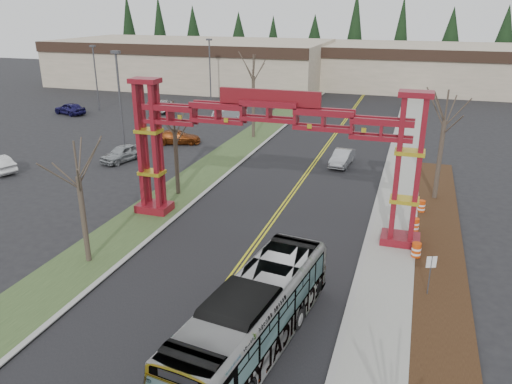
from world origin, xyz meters
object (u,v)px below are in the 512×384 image
at_px(retail_building_west, 192,62).
at_px(parked_car_mid_b, 70,109).
at_px(bare_tree_median_far, 253,77).
at_px(parked_car_far_a, 230,112).
at_px(bare_tree_median_near, 78,178).
at_px(light_pole_far, 210,67).
at_px(silver_sedan, 342,158).
at_px(barrel_north, 421,207).
at_px(parked_car_near_a, 123,153).
at_px(street_sign, 431,268).
at_px(transit_bus, 253,317).
at_px(light_pole_near, 120,95).
at_px(bare_tree_right_far, 445,121).
at_px(bare_tree_median_mid, 175,129).
at_px(light_pole_mid, 95,73).
at_px(gateway_arch, 269,134).
at_px(barrel_mid, 415,225).
at_px(retail_building_east, 434,67).
at_px(parked_car_mid_a, 177,137).
at_px(parked_car_far_b, 163,106).
at_px(barrel_south, 416,251).

distance_m(retail_building_west, parked_car_mid_b, 29.13).
distance_m(retail_building_west, bare_tree_median_far, 39.49).
relative_size(parked_car_far_a, bare_tree_median_far, 0.51).
relative_size(bare_tree_median_near, light_pole_far, 0.76).
xyz_separation_m(silver_sedan, parked_car_mid_b, (-36.33, 10.85, 0.11)).
bearing_deg(barrel_north, parked_car_near_a, 170.50).
bearing_deg(parked_car_far_a, street_sign, 14.36).
xyz_separation_m(transit_bus, light_pole_near, (-20.81, 23.95, 3.87)).
height_order(light_pole_near, barrel_north, light_pole_near).
distance_m(parked_car_far_a, bare_tree_right_far, 32.22).
bearing_deg(parked_car_near_a, bare_tree_median_mid, -19.58).
height_order(light_pole_near, light_pole_mid, light_pole_near).
height_order(gateway_arch, barrel_mid, gateway_arch).
relative_size(retail_building_east, bare_tree_median_far, 4.46).
bearing_deg(transit_bus, silver_sedan, 98.64).
height_order(silver_sedan, parked_car_far_a, parked_car_far_a).
bearing_deg(parked_car_far_a, parked_car_mid_b, -97.62).
bearing_deg(light_pole_near, retail_building_east, 60.56).
xyz_separation_m(retail_building_west, street_sign, (39.54, -59.21, -2.24)).
bearing_deg(light_pole_far, silver_sedan, -46.48).
bearing_deg(gateway_arch, parked_car_near_a, 149.68).
height_order(gateway_arch, bare_tree_median_mid, gateway_arch).
height_order(parked_car_near_a, street_sign, street_sign).
distance_m(parked_car_mid_a, bare_tree_median_mid, 15.11).
xyz_separation_m(gateway_arch, light_pole_near, (-17.99, 12.37, -0.60)).
bearing_deg(bare_tree_median_mid, light_pole_mid, 133.67).
height_order(bare_tree_right_far, light_pole_near, light_pole_near).
distance_m(bare_tree_median_far, light_pole_far, 20.28).
relative_size(bare_tree_median_mid, bare_tree_right_far, 0.88).
height_order(bare_tree_median_near, bare_tree_right_far, bare_tree_right_far).
bearing_deg(parked_car_far_b, parked_car_mid_b, 3.35).
height_order(parked_car_far_a, bare_tree_right_far, bare_tree_right_far).
height_order(retail_building_west, light_pole_near, light_pole_near).
relative_size(parked_car_near_a, parked_car_far_b, 0.78).
bearing_deg(light_pole_near, parked_car_mid_b, 141.07).
bearing_deg(barrel_mid, parked_car_far_a, 129.37).
relative_size(retail_building_west, street_sign, 21.72).
xyz_separation_m(bare_tree_median_mid, street_sign, (17.54, -8.80, -3.36)).
distance_m(parked_car_mid_b, light_pole_far, 19.38).
relative_size(bare_tree_median_mid, light_pole_mid, 0.83).
distance_m(parked_car_mid_b, parked_car_far_a, 20.60).
xyz_separation_m(retail_building_west, parked_car_mid_a, (15.48, -37.44, -3.08)).
xyz_separation_m(light_pole_near, light_pole_mid, (-13.98, 16.30, -0.56)).
bearing_deg(retail_building_west, bare_tree_median_mid, -66.42).
distance_m(gateway_arch, parked_car_mid_b, 42.62).
relative_size(parked_car_mid_b, parked_car_far_b, 0.82).
xyz_separation_m(parked_car_far_b, barrel_south, (32.57, -32.25, -0.29)).
xyz_separation_m(retail_building_west, bare_tree_median_near, (22.00, -61.28, 1.07)).
bearing_deg(gateway_arch, retail_building_east, 80.83).
distance_m(parked_car_mid_b, barrel_mid, 48.62).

